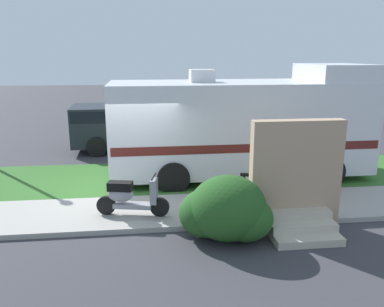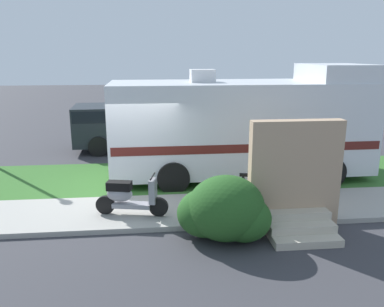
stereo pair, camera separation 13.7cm
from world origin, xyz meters
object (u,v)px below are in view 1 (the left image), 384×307
(bottle_green, at_px, (318,207))
(bicycle, at_px, (252,192))
(scooter, at_px, (130,196))
(motorhome_rv, at_px, (243,125))
(pickup_truck_near, at_px, (124,126))

(bottle_green, bearing_deg, bicycle, 163.75)
(scooter, distance_m, bicycle, 2.90)
(scooter, xyz_separation_m, bottle_green, (4.39, -0.33, -0.34))
(motorhome_rv, bearing_deg, pickup_truck_near, 132.87)
(motorhome_rv, bearing_deg, bottle_green, -72.11)
(scooter, bearing_deg, pickup_truck_near, 93.96)
(scooter, xyz_separation_m, pickup_truck_near, (-0.49, 7.04, 0.38))
(motorhome_rv, height_order, scooter, motorhome_rv)
(pickup_truck_near, bearing_deg, motorhome_rv, -47.13)
(bicycle, bearing_deg, scooter, -177.99)
(scooter, height_order, pickup_truck_near, pickup_truck_near)
(bicycle, bearing_deg, bottle_green, -16.25)
(pickup_truck_near, height_order, bottle_green, pickup_truck_near)
(motorhome_rv, distance_m, scooter, 4.56)
(pickup_truck_near, distance_m, bottle_green, 8.87)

